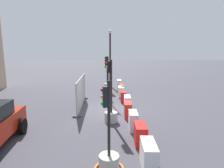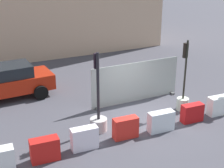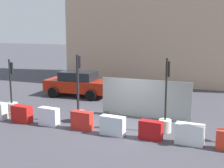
# 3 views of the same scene
# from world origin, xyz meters

# --- Properties ---
(ground_plane) EXTENTS (120.00, 120.00, 0.00)m
(ground_plane) POSITION_xyz_m (0.00, 0.00, 0.00)
(ground_plane) COLOR #414149
(traffic_light_0) EXTENTS (0.98, 0.98, 2.92)m
(traffic_light_0) POSITION_xyz_m (-6.51, 0.04, 0.42)
(traffic_light_0) COLOR #B0B1A5
(traffic_light_0) RESTS_ON ground_plane
(traffic_light_1) EXTENTS (0.70, 0.70, 3.32)m
(traffic_light_1) POSITION_xyz_m (-2.26, -0.17, 0.63)
(traffic_light_1) COLOR #ACA6A7
(traffic_light_1) RESTS_ON ground_plane
(traffic_light_2) EXTENTS (0.56, 0.56, 3.31)m
(traffic_light_2) POSITION_xyz_m (2.04, -0.08, 0.71)
(traffic_light_2) COLOR beige
(traffic_light_2) RESTS_ON ground_plane
(traffic_light_3) EXTENTS (0.76, 0.76, 3.23)m
(traffic_light_3) POSITION_xyz_m (6.38, -0.07, 0.61)
(traffic_light_3) COLOR #BAB5B0
(traffic_light_3) RESTS_ON ground_plane
(construction_barrier_0) EXTENTS (1.13, 0.51, 0.85)m
(construction_barrier_0) POSITION_xyz_m (-6.38, -1.27, 0.42)
(construction_barrier_0) COLOR silver
(construction_barrier_0) RESTS_ON ground_plane
(construction_barrier_1) EXTENTS (1.03, 0.51, 0.84)m
(construction_barrier_1) POSITION_xyz_m (-4.80, -1.29, 0.42)
(construction_barrier_1) COLOR red
(construction_barrier_1) RESTS_ON ground_plane
(construction_barrier_2) EXTENTS (1.02, 0.45, 0.86)m
(construction_barrier_2) POSITION_xyz_m (-3.29, -1.21, 0.43)
(construction_barrier_2) COLOR silver
(construction_barrier_2) RESTS_ON ground_plane
(construction_barrier_3) EXTENTS (1.01, 0.45, 0.85)m
(construction_barrier_3) POSITION_xyz_m (-1.55, -1.16, 0.42)
(construction_barrier_3) COLOR red
(construction_barrier_3) RESTS_ON ground_plane
(construction_barrier_4) EXTENTS (1.11, 0.46, 0.84)m
(construction_barrier_4) POSITION_xyz_m (0.01, -1.32, 0.42)
(construction_barrier_4) COLOR silver
(construction_barrier_4) RESTS_ON ground_plane
(construction_barrier_5) EXTENTS (0.99, 0.44, 0.80)m
(construction_barrier_5) POSITION_xyz_m (1.68, -1.22, 0.40)
(construction_barrier_5) COLOR #B01415
(construction_barrier_5) RESTS_ON ground_plane
(construction_barrier_6) EXTENTS (1.13, 0.51, 0.85)m
(construction_barrier_6) POSITION_xyz_m (3.25, -1.17, 0.42)
(construction_barrier_6) COLOR silver
(construction_barrier_6) RESTS_ON ground_plane
(construction_barrier_7) EXTENTS (0.99, 0.44, 0.77)m
(construction_barrier_7) POSITION_xyz_m (4.75, -1.22, 0.38)
(construction_barrier_7) COLOR red
(construction_barrier_7) RESTS_ON ground_plane
(construction_barrier_8) EXTENTS (1.14, 0.45, 0.89)m
(construction_barrier_8) POSITION_xyz_m (6.50, -1.27, 0.45)
(construction_barrier_8) COLOR silver
(construction_barrier_8) RESTS_ON ground_plane
(street_lamp_post) EXTENTS (0.36, 0.36, 5.81)m
(street_lamp_post) POSITION_xyz_m (7.93, -0.41, 3.39)
(street_lamp_post) COLOR black
(street_lamp_post) RESTS_ON ground_plane
(site_fence_panel) EXTENTS (4.71, 0.50, 1.99)m
(site_fence_panel) POSITION_xyz_m (0.59, 1.75, 0.96)
(site_fence_panel) COLOR #969F9A
(site_fence_panel) RESTS_ON ground_plane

